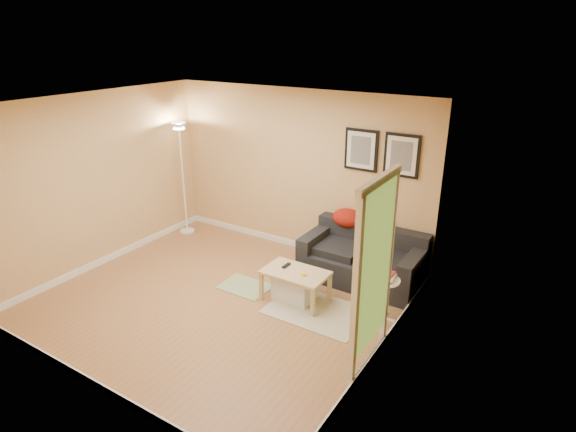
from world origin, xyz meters
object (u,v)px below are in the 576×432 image
object	(u,v)px
sofa	(362,256)
side_table	(384,299)
storage_bin	(295,288)
coffee_table	(295,286)
floor_lamp	(183,182)
book_stack	(387,276)

from	to	relation	value
sofa	side_table	size ratio (longest dim) A/B	3.03
storage_bin	side_table	bearing A→B (deg)	8.46
coffee_table	storage_bin	xyz separation A→B (m)	(-0.02, 0.02, -0.05)
sofa	side_table	xyz separation A→B (m)	(0.64, -0.79, -0.09)
storage_bin	floor_lamp	distance (m)	3.08
coffee_table	floor_lamp	bearing A→B (deg)	160.65
side_table	floor_lamp	distance (m)	4.14
sofa	floor_lamp	bearing A→B (deg)	-179.47
side_table	book_stack	xyz separation A→B (m)	(0.01, 0.02, 0.32)
sofa	storage_bin	distance (m)	1.13
book_stack	sofa	bearing A→B (deg)	109.24
book_stack	side_table	bearing A→B (deg)	-134.86
floor_lamp	coffee_table	bearing A→B (deg)	-18.43
storage_bin	book_stack	xyz separation A→B (m)	(1.19, 0.20, 0.43)
book_stack	floor_lamp	distance (m)	4.11
sofa	storage_bin	xyz separation A→B (m)	(-0.55, -0.96, -0.21)
side_table	floor_lamp	world-z (taller)	floor_lamp
sofa	floor_lamp	world-z (taller)	floor_lamp
floor_lamp	storage_bin	bearing A→B (deg)	-18.19
storage_bin	floor_lamp	xyz separation A→B (m)	(-2.83, 0.93, 0.77)
floor_lamp	sofa	bearing A→B (deg)	0.53
sofa	coffee_table	bearing A→B (deg)	-118.05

